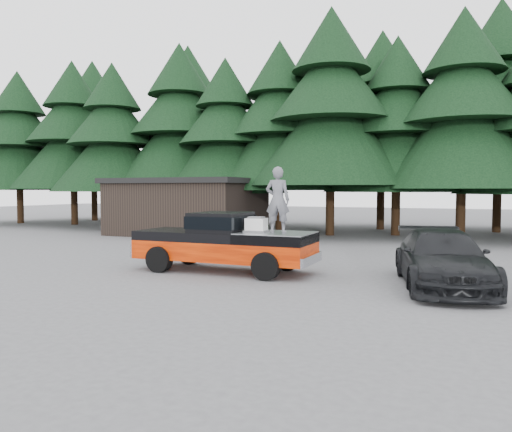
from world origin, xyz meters
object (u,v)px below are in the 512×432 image
at_px(pickup_truck, 224,251).
at_px(parked_car, 442,259).
at_px(man_on_bed, 278,200).
at_px(utility_building, 188,206).
at_px(air_compressor, 256,226).

distance_m(pickup_truck, parked_car, 6.63).
relative_size(man_on_bed, utility_building, 0.24).
relative_size(air_compressor, utility_building, 0.07).
relative_size(air_compressor, man_on_bed, 0.30).
bearing_deg(pickup_truck, parked_car, -0.01).
relative_size(parked_car, utility_building, 0.63).
bearing_deg(man_on_bed, air_compressor, -3.11).
bearing_deg(utility_building, pickup_truck, -54.42).
distance_m(man_on_bed, utility_building, 15.17).
distance_m(man_on_bed, parked_car, 5.01).
bearing_deg(parked_car, man_on_bed, 168.37).
distance_m(air_compressor, parked_car, 5.50).
bearing_deg(air_compressor, man_on_bed, 1.52).
relative_size(pickup_truck, parked_car, 1.13).
height_order(pickup_truck, air_compressor, air_compressor).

